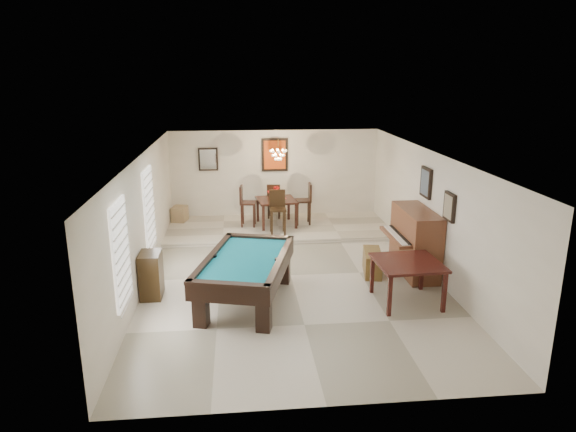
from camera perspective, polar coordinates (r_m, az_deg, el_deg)
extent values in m
cube|color=beige|center=(11.05, 0.31, -6.64)|extent=(6.00, 9.00, 0.02)
cube|color=silver|center=(14.99, -1.49, 4.58)|extent=(6.00, 0.04, 2.60)
cube|color=silver|center=(6.45, 4.59, -11.00)|extent=(6.00, 0.04, 2.60)
cube|color=silver|center=(10.74, -15.80, -0.52)|extent=(0.04, 9.00, 2.60)
cube|color=silver|center=(11.33, 15.59, 0.32)|extent=(0.04, 9.00, 2.60)
cube|color=white|center=(10.35, 0.33, 6.85)|extent=(6.00, 9.00, 0.04)
cube|color=beige|center=(14.08, -1.07, -1.36)|extent=(6.00, 2.50, 0.12)
cube|color=white|center=(8.65, -18.07, -3.94)|extent=(0.06, 1.00, 1.70)
cube|color=white|center=(11.28, -15.19, 0.82)|extent=(0.06, 1.00, 1.70)
cube|color=brown|center=(11.20, 9.34, -5.12)|extent=(0.50, 0.95, 0.50)
cube|color=black|center=(10.24, -14.97, -6.34)|extent=(0.39, 0.59, 0.89)
cube|color=#A38458|center=(14.81, -11.94, 0.25)|extent=(0.46, 0.54, 0.42)
cube|color=#D84C14|center=(14.84, -1.49, 6.82)|extent=(0.75, 0.06, 0.95)
cube|color=white|center=(14.84, -8.87, 6.25)|extent=(0.55, 0.06, 0.65)
cube|color=slate|center=(11.45, 15.09, 3.61)|extent=(0.06, 0.55, 0.65)
cube|color=gray|center=(10.32, 17.51, 0.99)|extent=(0.06, 0.45, 0.55)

